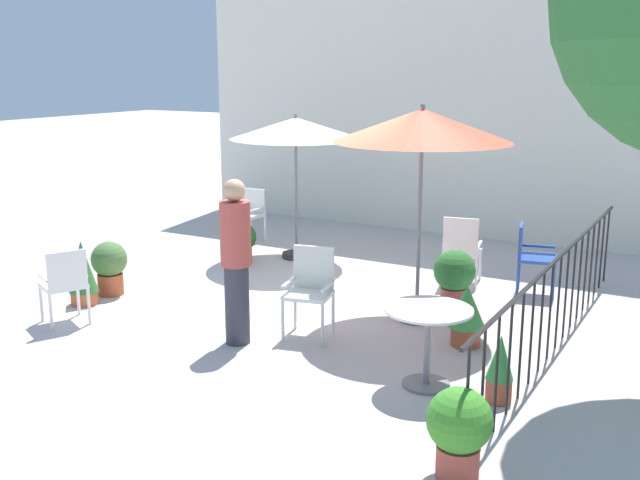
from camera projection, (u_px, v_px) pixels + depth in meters
ground_plane at (308, 303)px, 9.31m from camera, size 60.00×60.00×0.00m
villa_facade at (450, 83)px, 12.70m from camera, size 9.55×0.30×5.18m
terrace_railing at (560, 285)px, 7.70m from camera, size 0.03×6.04×1.01m
patio_umbrella_0 at (422, 128)px, 8.21m from camera, size 1.99×1.99×2.48m
patio_umbrella_1 at (296, 130)px, 11.07m from camera, size 1.96×1.96×2.19m
cafe_table_0 at (428, 332)px, 6.80m from camera, size 0.81×0.81×0.75m
patio_chair_0 at (250, 211)px, 12.52m from camera, size 0.44×0.46×0.86m
patio_chair_1 at (65, 281)px, 8.43m from camera, size 0.59×0.60×0.88m
patio_chair_2 at (461, 247)px, 9.98m from camera, size 0.57×0.56×0.94m
patio_chair_3 at (311, 285)px, 8.10m from camera, size 0.56×0.53×0.97m
patio_chair_4 at (531, 254)px, 9.57m from camera, size 0.56×0.54×0.91m
potted_plant_0 at (243, 241)px, 11.11m from camera, size 0.41×0.41×0.61m
potted_plant_1 at (109, 265)px, 9.59m from camera, size 0.46×0.46×0.69m
potted_plant_2 at (83, 272)px, 9.18m from camera, size 0.36×0.36×0.80m
potted_plant_3 at (467, 313)px, 7.83m from camera, size 0.39×0.39×0.66m
potted_plant_4 at (459, 428)px, 5.30m from camera, size 0.47×0.47×0.68m
potted_plant_5 at (500, 368)px, 6.52m from camera, size 0.24×0.24×0.62m
potted_plant_6 at (454, 275)px, 9.08m from camera, size 0.51×0.51×0.71m
standing_person at (236, 260)px, 7.79m from camera, size 0.43×0.43×1.76m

